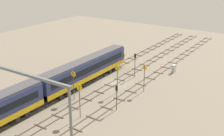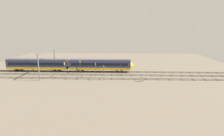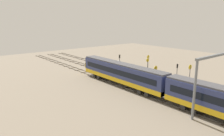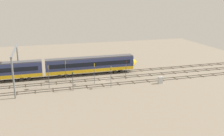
# 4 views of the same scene
# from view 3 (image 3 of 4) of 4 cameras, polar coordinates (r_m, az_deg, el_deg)

# --- Properties ---
(ground_plane) EXTENTS (110.44, 110.44, 0.00)m
(ground_plane) POSITION_cam_3_polar(r_m,az_deg,el_deg) (52.31, 4.14, -2.83)
(ground_plane) COLOR gray
(track_near_foreground) EXTENTS (94.44, 2.40, 0.16)m
(track_near_foreground) POSITION_cam_3_polar(r_m,az_deg,el_deg) (55.57, 7.77, -1.90)
(track_near_foreground) COLOR #59544C
(track_near_foreground) RESTS_ON ground
(track_second_near) EXTENTS (94.44, 2.40, 0.16)m
(track_second_near) POSITION_cam_3_polar(r_m,az_deg,el_deg) (52.29, 4.14, -2.76)
(track_second_near) COLOR #59544C
(track_second_near) RESTS_ON ground
(track_with_train) EXTENTS (94.44, 2.40, 0.16)m
(track_with_train) POSITION_cam_3_polar(r_m,az_deg,el_deg) (49.26, 0.03, -3.72)
(track_with_train) COLOR #59544C
(track_with_train) RESTS_ON ground
(train) EXTENTS (50.40, 3.24, 4.80)m
(train) POSITION_cam_3_polar(r_m,az_deg,el_deg) (38.60, 14.03, -4.85)
(train) COLOR navy
(train) RESTS_ON ground
(overhead_gantry) EXTENTS (0.40, 15.69, 8.98)m
(overhead_gantry) POSITION_cam_3_polar(r_m,az_deg,el_deg) (38.40, 27.09, 0.00)
(overhead_gantry) COLOR slate
(overhead_gantry) RESTS_ON ground
(speed_sign_near_foreground) EXTENTS (0.14, 0.99, 5.17)m
(speed_sign_near_foreground) POSITION_cam_3_polar(r_m,az_deg,el_deg) (43.39, 11.48, -1.71)
(speed_sign_near_foreground) COLOR #4C4C51
(speed_sign_near_foreground) RESTS_ON ground
(speed_sign_mid_trackside) EXTENTS (0.14, 1.01, 5.50)m
(speed_sign_mid_trackside) POSITION_cam_3_polar(r_m,az_deg,el_deg) (44.85, 19.95, -1.48)
(speed_sign_mid_trackside) COLOR #4C4C51
(speed_sign_mid_trackside) RESTS_ON ground
(speed_sign_far_trackside) EXTENTS (0.14, 0.87, 5.13)m
(speed_sign_far_trackside) POSITION_cam_3_polar(r_m,az_deg,el_deg) (55.92, 9.55, 1.52)
(speed_sign_far_trackside) COLOR #4C4C51
(speed_sign_far_trackside) RESTS_ON ground
(speed_sign_distant_end) EXTENTS (0.14, 0.91, 5.23)m
(speed_sign_distant_end) POSITION_cam_3_polar(r_m,az_deg,el_deg) (51.06, 9.43, 0.54)
(speed_sign_distant_end) COLOR #4C4C51
(speed_sign_distant_end) RESTS_ON ground
(signal_light_trackside_approach) EXTENTS (0.31, 0.32, 5.06)m
(signal_light_trackside_approach) POSITION_cam_3_polar(r_m,az_deg,el_deg) (56.26, 2.01, 1.76)
(signal_light_trackside_approach) COLOR #4C4C51
(signal_light_trackside_approach) RESTS_ON ground
(signal_light_trackside_departure) EXTENTS (0.31, 0.32, 4.33)m
(signal_light_trackside_departure) POSITION_cam_3_polar(r_m,az_deg,el_deg) (50.46, 16.90, -0.62)
(signal_light_trackside_departure) COLOR #4C4C51
(signal_light_trackside_departure) RESTS_ON ground
(relay_cabinet) EXTENTS (1.16, 0.62, 1.69)m
(relay_cabinet) POSITION_cam_3_polar(r_m,az_deg,el_deg) (65.64, 1.71, 1.22)
(relay_cabinet) COLOR #B2B7BC
(relay_cabinet) RESTS_ON ground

